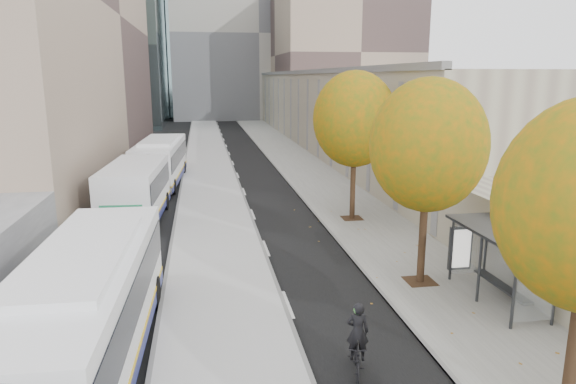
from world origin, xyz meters
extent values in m
cube|color=#BABABA|center=(-3.88, 35.00, 0.07)|extent=(4.25, 150.00, 0.15)
cube|color=gray|center=(4.12, 35.00, 0.04)|extent=(4.75, 150.00, 0.08)
cube|color=gray|center=(15.50, 64.00, 4.00)|extent=(18.00, 92.00, 8.00)
cube|color=#9E9990|center=(6.00, 96.00, 15.00)|extent=(30.00, 18.00, 30.00)
cube|color=#383A3F|center=(5.50, 11.00, 2.56)|extent=(1.90, 4.40, 0.10)
cylinder|color=#383A3F|center=(4.80, 9.00, 1.28)|extent=(0.10, 0.10, 2.40)
cube|color=silver|center=(6.22, 11.00, 1.33)|extent=(0.04, 4.00, 2.10)
cylinder|color=black|center=(3.60, 5.00, 1.63)|extent=(0.28, 0.28, 3.11)
cylinder|color=black|center=(3.60, 13.00, 1.70)|extent=(0.28, 0.28, 3.24)
sphere|color=#365E12|center=(3.60, 13.00, 5.26)|extent=(4.20, 4.20, 4.20)
cylinder|color=black|center=(3.60, 22.00, 1.77)|extent=(0.28, 0.28, 3.38)
sphere|color=#365E12|center=(3.60, 22.00, 5.48)|extent=(4.40, 4.40, 4.40)
cube|color=white|center=(-7.62, 29.42, 1.56)|extent=(3.88, 18.81, 3.11)
cube|color=black|center=(-7.62, 29.42, 2.13)|extent=(3.89, 18.06, 1.08)
cube|color=#218254|center=(-7.62, 20.12, 1.19)|extent=(1.97, 0.19, 1.20)
imported|color=black|center=(-0.57, 7.53, 0.47)|extent=(0.81, 1.64, 0.95)
imported|color=black|center=(-0.57, 7.53, 1.23)|extent=(0.66, 0.51, 1.60)
sphere|color=#43903B|center=(-0.57, 7.53, 1.82)|extent=(0.25, 0.25, 0.25)
imported|color=silver|center=(-7.30, 51.18, 0.74)|extent=(2.98, 4.65, 1.47)
camera|label=1|loc=(-4.37, -4.13, 7.65)|focal=32.00mm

